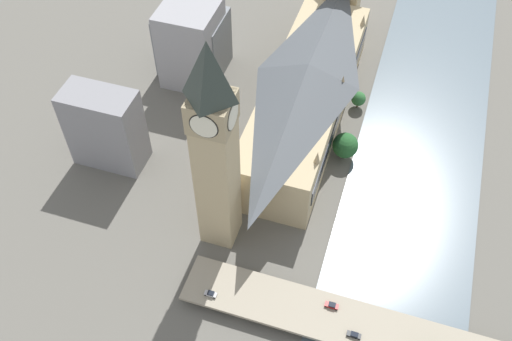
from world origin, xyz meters
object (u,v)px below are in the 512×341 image
road_bridge (386,335)px  car_northbound_tail (332,305)px  clock_tower (215,148)px  car_northbound_mid (354,335)px  parliament_hall (306,93)px  car_southbound_lead (211,294)px

road_bridge → car_northbound_tail: size_ratio=30.07×
clock_tower → car_northbound_mid: size_ratio=19.00×
parliament_hall → car_southbound_lead: parliament_hall is taller
clock_tower → car_southbound_lead: size_ratio=20.82×
car_northbound_tail → car_southbound_lead: car_southbound_lead is taller
parliament_hall → clock_tower: bearing=77.9°
car_northbound_mid → car_southbound_lead: size_ratio=1.10×
parliament_hall → car_northbound_mid: bearing=113.4°
clock_tower → parliament_hall: bearing=-102.1°
car_southbound_lead → road_bridge: bearing=-175.7°
car_northbound_tail → road_bridge: bearing=168.5°
road_bridge → car_northbound_mid: 10.24m
clock_tower → car_southbound_lead: bearing=103.1°
road_bridge → car_southbound_lead: size_ratio=32.63×
parliament_hall → road_bridge: parliament_hall is taller
car_northbound_mid → clock_tower: bearing=-26.3°
road_bridge → car_northbound_mid: size_ratio=29.79×
road_bridge → car_northbound_mid: (9.41, 3.73, 1.50)m
parliament_hall → clock_tower: (13.49, 62.93, 29.36)m
road_bridge → car_northbound_tail: 18.38m
road_bridge → car_northbound_tail: bearing=-11.5°
parliament_hall → clock_tower: clock_tower is taller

